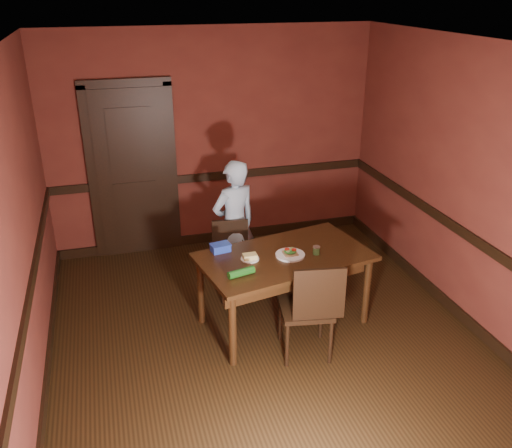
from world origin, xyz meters
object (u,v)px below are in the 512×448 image
dining_table (284,289)px  food_tub (220,248)px  sandwich_plate (290,254)px  sauce_jar (316,250)px  chair_far (237,262)px  cheese_saucer (250,257)px  person (234,225)px  chair_near (306,306)px

dining_table → food_tub: bearing=145.9°
sandwich_plate → sauce_jar: (0.25, -0.03, 0.02)m
sandwich_plate → sauce_jar: 0.25m
chair_far → cheese_saucer: (-0.02, -0.62, 0.36)m
dining_table → cheese_saucer: bearing=168.5°
person → sandwich_plate: 0.97m
sandwich_plate → food_tub: 0.68m
dining_table → sauce_jar: sauce_jar is taller
chair_near → cheese_saucer: size_ratio=5.54×
person → food_tub: (-0.30, -0.64, 0.07)m
chair_far → cheese_saucer: size_ratio=4.75×
chair_far → person: 0.41m
sauce_jar → food_tub: sauce_jar is taller
chair_far → sandwich_plate: size_ratio=2.94×
dining_table → cheese_saucer: (-0.34, 0.00, 0.40)m
sauce_jar → person: bearing=121.1°
chair_far → chair_near: size_ratio=0.86×
food_tub → chair_near: bearing=-59.9°
person → sauce_jar: bearing=102.1°
chair_near → sauce_jar: chair_near is taller
sauce_jar → sandwich_plate: bearing=172.2°
chair_far → cheese_saucer: bearing=-83.5°
cheese_saucer → sandwich_plate: bearing=-5.2°
sandwich_plate → chair_near: bearing=-91.2°
dining_table → cheese_saucer: cheese_saucer is taller
chair_far → chair_near: bearing=-64.0°
cheese_saucer → chair_far: bearing=88.0°
chair_far → sauce_jar: (0.62, -0.69, 0.38)m
sauce_jar → food_tub: (-0.87, 0.31, -0.00)m
cheese_saucer → food_tub: (-0.23, 0.24, 0.02)m
sauce_jar → cheese_saucer: size_ratio=0.47×
person → sandwich_plate: person is taller
person → sandwich_plate: bearing=90.4°
person → sandwich_plate: (0.32, -0.92, 0.05)m
food_tub → person: bearing=56.2°
dining_table → chair_far: 0.70m
dining_table → chair_far: chair_far is taller
chair_near → sandwich_plate: bearing=-81.3°
chair_near → sauce_jar: 0.60m
person → cheese_saucer: person is taller
dining_table → sauce_jar: bearing=-23.6°
sandwich_plate → dining_table: bearing=145.2°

